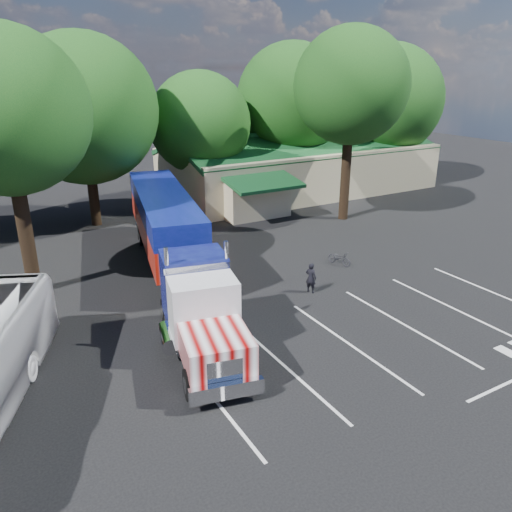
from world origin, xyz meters
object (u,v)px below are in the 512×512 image
woman (311,278)px  silver_sedan (249,201)px  semi_truck (172,236)px  bicycle (339,258)px

woman → silver_sedan: (4.84, 15.06, -0.02)m
semi_truck → bicycle: size_ratio=13.82×
woman → bicycle: bearing=-86.2°
woman → bicycle: (3.68, 2.27, -0.39)m
bicycle → semi_truck: bearing=146.5°
silver_sedan → bicycle: bearing=172.1°
bicycle → woman: bearing=-165.4°
silver_sedan → semi_truck: bearing=131.9°
woman → bicycle: woman is taller
woman → silver_sedan: size_ratio=0.34×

